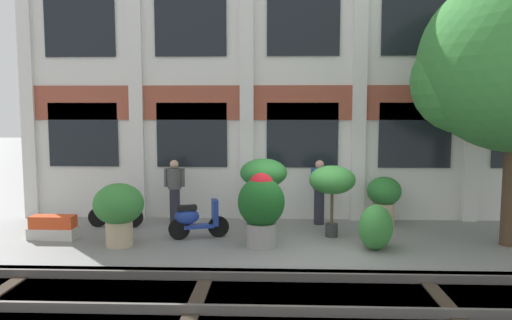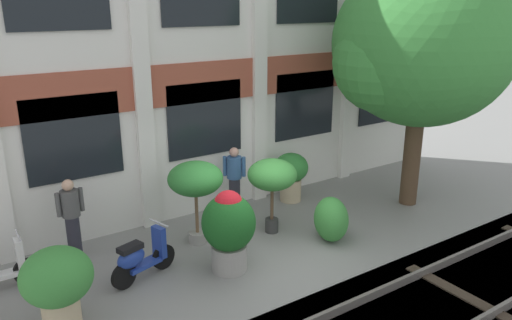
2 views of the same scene
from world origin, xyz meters
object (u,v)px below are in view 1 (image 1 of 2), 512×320
object	(u,v)px
potted_plant_glazed_jar	(261,205)
potted_plant_fluted_column	(384,196)
resident_watching_tracks	(319,190)
potted_plant_stone_basin	(119,208)
resident_by_doorway	(175,190)
potted_plant_low_pan	(264,175)
scooter_near_curb	(113,210)
potted_plant_square_trough	(53,228)
potted_plant_tall_urn	(332,182)
scooter_second_parked	(196,220)
topiary_hedge	(376,227)

from	to	relation	value
potted_plant_glazed_jar	potted_plant_fluted_column	world-z (taller)	potted_plant_glazed_jar
potted_plant_glazed_jar	resident_watching_tracks	world-z (taller)	resident_watching_tracks
potted_plant_stone_basin	resident_by_doorway	bearing A→B (deg)	70.41
potted_plant_low_pan	scooter_near_curb	distance (m)	3.89
potted_plant_stone_basin	potted_plant_glazed_jar	bearing A→B (deg)	1.88
potted_plant_low_pan	potted_plant_fluted_column	distance (m)	3.18
potted_plant_glazed_jar	potted_plant_fluted_column	distance (m)	3.68
potted_plant_square_trough	resident_watching_tracks	bearing A→B (deg)	15.39
potted_plant_low_pan	potted_plant_square_trough	world-z (taller)	potted_plant_low_pan
potted_plant_glazed_jar	potted_plant_tall_urn	distance (m)	1.86
scooter_near_curb	resident_watching_tracks	size ratio (longest dim) A/B	0.84
potted_plant_low_pan	scooter_second_parked	world-z (taller)	potted_plant_low_pan
potted_plant_glazed_jar	potted_plant_low_pan	world-z (taller)	potted_plant_low_pan
potted_plant_glazed_jar	scooter_second_parked	size ratio (longest dim) A/B	1.18
potted_plant_glazed_jar	potted_plant_tall_urn	world-z (taller)	potted_plant_tall_urn
potted_plant_stone_basin	resident_watching_tracks	distance (m)	4.98
potted_plant_stone_basin	potted_plant_tall_urn	bearing A→B (deg)	11.84
potted_plant_glazed_jar	potted_plant_low_pan	distance (m)	1.41
potted_plant_stone_basin	scooter_near_curb	size ratio (longest dim) A/B	0.98
potted_plant_tall_urn	resident_watching_tracks	distance (m)	1.32
scooter_second_parked	potted_plant_low_pan	bearing A→B (deg)	9.05
resident_watching_tracks	scooter_second_parked	bearing A→B (deg)	-21.25
potted_plant_low_pan	scooter_near_curb	xyz separation A→B (m)	(-3.77, 0.29, -0.93)
potted_plant_glazed_jar	topiary_hedge	size ratio (longest dim) A/B	1.68
potted_plant_square_trough	scooter_second_parked	bearing A→B (deg)	2.84
scooter_near_curb	potted_plant_low_pan	bearing A→B (deg)	-3.37
potted_plant_glazed_jar	potted_plant_stone_basin	world-z (taller)	potted_plant_glazed_jar
potted_plant_stone_basin	potted_plant_tall_urn	xyz separation A→B (m)	(4.64, 0.97, 0.46)
resident_by_doorway	topiary_hedge	size ratio (longest dim) A/B	1.74
potted_plant_stone_basin	potted_plant_fluted_column	distance (m)	6.46
potted_plant_tall_urn	topiary_hedge	xyz separation A→B (m)	(0.81, -1.00, -0.81)
resident_by_doorway	resident_watching_tracks	xyz separation A→B (m)	(3.70, 0.07, 0.00)
scooter_second_parked	resident_watching_tracks	distance (m)	3.32
potted_plant_glazed_jar	scooter_second_parked	xyz separation A→B (m)	(-1.50, 0.58, -0.45)
potted_plant_low_pan	topiary_hedge	bearing A→B (deg)	-31.21
scooter_near_curb	scooter_second_parked	xyz separation A→B (m)	(2.25, -1.03, 0.00)
potted_plant_tall_urn	scooter_second_parked	size ratio (longest dim) A/B	1.23
potted_plant_square_trough	scooter_near_curb	distance (m)	1.55
topiary_hedge	potted_plant_low_pan	bearing A→B (deg)	148.79
scooter_near_curb	resident_by_doorway	world-z (taller)	resident_by_doorway
potted_plant_low_pan	resident_watching_tracks	distance (m)	1.68
resident_by_doorway	topiary_hedge	bearing A→B (deg)	59.26
potted_plant_glazed_jar	resident_by_doorway	bearing A→B (deg)	138.06
potted_plant_tall_urn	scooter_near_curb	size ratio (longest dim) A/B	1.20
potted_plant_fluted_column	scooter_near_curb	world-z (taller)	potted_plant_fluted_column
scooter_second_parked	resident_by_doorway	bearing A→B (deg)	101.19
scooter_near_curb	resident_watching_tracks	bearing A→B (deg)	6.62
potted_plant_fluted_column	potted_plant_tall_urn	distance (m)	1.95
potted_plant_stone_basin	potted_plant_low_pan	distance (m)	3.42
scooter_near_curb	topiary_hedge	distance (m)	6.40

